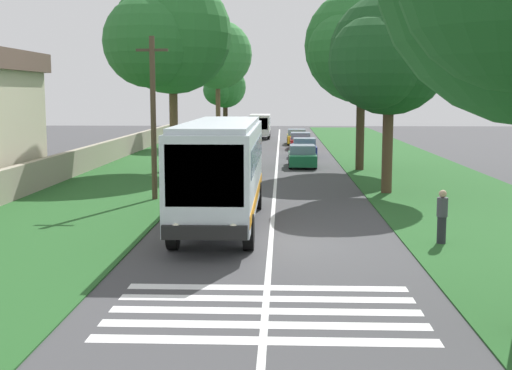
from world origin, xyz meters
TOP-DOWN VIEW (x-y plane):
  - ground at (0.00, 0.00)m, footprint 160.00×160.00m
  - grass_verge_left at (15.00, 8.20)m, footprint 120.00×8.00m
  - grass_verge_right at (15.00, -8.20)m, footprint 120.00×8.00m
  - centre_line at (15.00, 0.00)m, footprint 110.00×0.16m
  - coach_bus at (3.22, 1.80)m, footprint 11.16×2.62m
  - zebra_crossing at (-6.55, 0.00)m, footprint 4.05×6.80m
  - trailing_car_0 at (23.12, -1.65)m, footprint 4.30×1.78m
  - trailing_car_1 at (30.13, -2.01)m, footprint 4.30×1.78m
  - trailing_car_2 at (37.59, -1.91)m, footprint 4.30×1.78m
  - trailing_car_3 at (43.13, -1.70)m, footprint 4.30×1.78m
  - trailing_minibus_0 at (51.53, 2.02)m, footprint 6.00×2.14m
  - roadside_tree_left_0 at (52.20, 5.91)m, footprint 5.44×4.46m
  - roadside_tree_left_1 at (20.66, 6.60)m, footprint 8.76×7.34m
  - roadside_tree_left_2 at (42.39, 5.77)m, footprint 7.81×6.29m
  - roadside_tree_right_0 at (21.25, -4.94)m, footprint 8.35×6.95m
  - roadside_tree_right_2 at (11.34, -5.11)m, footprint 7.13×5.75m
  - utility_pole at (8.96, 5.32)m, footprint 0.24×1.40m
  - roadside_wall at (20.00, 11.60)m, footprint 70.00×0.40m
  - pedestrian at (0.29, -5.36)m, footprint 0.34×0.34m

SIDE VIEW (x-z plane):
  - ground at x=0.00m, z-range 0.00..0.00m
  - zebra_crossing at x=-6.55m, z-range 0.00..0.01m
  - centre_line at x=15.00m, z-range 0.00..0.01m
  - grass_verge_left at x=15.00m, z-range 0.00..0.04m
  - grass_verge_right at x=15.00m, z-range 0.00..0.04m
  - trailing_car_0 at x=23.12m, z-range -0.05..1.38m
  - trailing_car_1 at x=30.13m, z-range -0.05..1.38m
  - trailing_car_2 at x=37.59m, z-range -0.05..1.38m
  - trailing_car_3 at x=43.13m, z-range -0.05..1.38m
  - roadside_wall at x=20.00m, z-range 0.04..1.49m
  - pedestrian at x=0.29m, z-range 0.06..1.75m
  - trailing_minibus_0 at x=51.53m, z-range 0.28..2.81m
  - coach_bus at x=3.22m, z-range 0.28..4.01m
  - utility_pole at x=8.96m, z-range 0.18..7.32m
  - roadside_tree_left_0 at x=52.20m, z-range 1.48..9.09m
  - roadside_tree_right_2 at x=11.34m, z-range 1.68..10.96m
  - roadside_tree_right_0 at x=21.25m, z-range 1.88..12.92m
  - roadside_tree_left_1 at x=20.66m, z-range 2.13..13.94m
  - roadside_tree_left_2 at x=42.39m, z-range 2.39..13.77m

